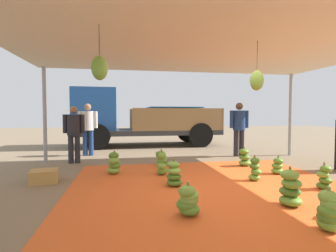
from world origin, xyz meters
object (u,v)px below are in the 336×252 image
banana_bunch_2 (245,158)px  worker_2 (74,130)px  banana_bunch_7 (188,201)px  banana_bunch_10 (329,212)px  worker_0 (88,125)px  banana_bunch_3 (162,164)px  crate_0 (44,176)px  banana_bunch_4 (290,189)px  banana_bunch_11 (174,175)px  banana_bunch_1 (324,178)px  banana_bunch_9 (278,167)px  worker_1 (239,125)px  banana_bunch_8 (114,164)px  banana_bunch_5 (255,170)px  banana_bunch_6 (162,159)px  cargo_truck_main (141,119)px

banana_bunch_2 → worker_2: worker_2 is taller
banana_bunch_7 → banana_bunch_10: banana_bunch_10 is taller
banana_bunch_10 → worker_0: worker_0 is taller
banana_bunch_3 → crate_0: 2.41m
banana_bunch_4 → worker_0: 6.50m
banana_bunch_3 → worker_0: 3.80m
banana_bunch_11 → banana_bunch_1: bearing=-14.5°
banana_bunch_2 → banana_bunch_11: bearing=-145.3°
banana_bunch_7 → banana_bunch_9: 3.26m
banana_bunch_7 → worker_0: worker_0 is taller
banana_bunch_7 → crate_0: size_ratio=0.89×
worker_1 → banana_bunch_4: bearing=-106.0°
worker_0 → worker_2: bearing=-98.7°
banana_bunch_3 → banana_bunch_8: (-1.06, 0.26, -0.00)m
banana_bunch_2 → banana_bunch_7: size_ratio=1.09×
banana_bunch_8 → banana_bunch_11: banana_bunch_8 is taller
banana_bunch_2 → banana_bunch_8: bearing=-174.0°
banana_bunch_3 → banana_bunch_1: bearing=-30.2°
banana_bunch_5 → banana_bunch_6: 2.43m
banana_bunch_6 → crate_0: bearing=-154.8°
banana_bunch_4 → banana_bunch_11: banana_bunch_4 is taller
worker_1 → banana_bunch_7: bearing=-122.3°
banana_bunch_1 → crate_0: 5.29m
banana_bunch_1 → banana_bunch_7: 2.81m
banana_bunch_8 → banana_bunch_10: banana_bunch_8 is taller
banana_bunch_9 → cargo_truck_main: bearing=114.8°
banana_bunch_8 → banana_bunch_9: bearing=-9.5°
cargo_truck_main → worker_1: bearing=-48.7°
banana_bunch_4 → worker_0: bearing=123.7°
banana_bunch_3 → worker_1: size_ratio=0.31×
banana_bunch_3 → banana_bunch_7: (0.00, -2.32, -0.04)m
banana_bunch_1 → banana_bunch_6: banana_bunch_1 is taller
banana_bunch_6 → worker_2: (-2.33, 0.86, 0.73)m
banana_bunch_1 → banana_bunch_2: bearing=101.6°
banana_bunch_8 → banana_bunch_6: bearing=30.9°
banana_bunch_1 → banana_bunch_4: size_ratio=0.84×
worker_0 → worker_2: worker_0 is taller
banana_bunch_3 → worker_2: size_ratio=0.34×
banana_bunch_4 → banana_bunch_6: 3.51m
banana_bunch_9 → worker_1: size_ratio=0.24×
worker_2 → crate_0: 2.21m
banana_bunch_6 → banana_bunch_8: 1.39m
worker_2 → banana_bunch_11: bearing=-50.1°
banana_bunch_6 → banana_bunch_8: size_ratio=0.84×
banana_bunch_8 → worker_1: worker_1 is taller
cargo_truck_main → crate_0: bearing=-111.8°
worker_0 → banana_bunch_9: bearing=-37.3°
banana_bunch_9 → banana_bunch_11: banana_bunch_11 is taller
banana_bunch_1 → banana_bunch_5: (-0.92, 0.78, 0.02)m
banana_bunch_4 → worker_2: worker_2 is taller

